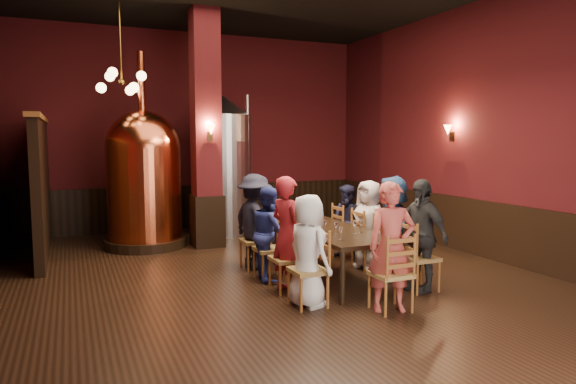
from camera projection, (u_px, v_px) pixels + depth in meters
name	position (u px, v px, depth m)	size (l,w,h in m)	color
room	(274.00, 127.00, 7.34)	(10.00, 10.02, 4.50)	black
wainscot_right	(482.00, 229.00, 9.07)	(0.08, 9.90, 1.00)	black
wainscot_back	(197.00, 206.00, 12.06)	(7.90, 0.08, 1.00)	black
column	(206.00, 130.00, 9.79)	(0.58, 0.58, 4.50)	#450E13
partition	(41.00, 189.00, 9.13)	(0.22, 3.50, 2.40)	black
pendant_cluster	(122.00, 82.00, 9.20)	(0.90, 0.90, 1.70)	#A57226
sconce_wall	(452.00, 132.00, 9.60)	(0.20, 0.20, 0.36)	black
sconce_column	(210.00, 132.00, 9.52)	(0.20, 0.20, 0.36)	black
dining_table	(331.00, 233.00, 7.61)	(1.00, 2.40, 0.75)	black
chair_0	(308.00, 270.00, 6.39)	(0.46, 0.46, 0.92)	brown
person_0	(308.00, 251.00, 6.36)	(0.69, 0.45, 1.41)	silver
chair_1	(287.00, 258.00, 7.00)	(0.46, 0.46, 0.92)	brown
person_1	(287.00, 234.00, 6.96)	(0.58, 0.38, 1.59)	maroon
chair_2	(270.00, 249.00, 7.60)	(0.46, 0.46, 0.92)	brown
person_2	(270.00, 233.00, 7.58)	(0.68, 0.33, 1.39)	navy
chair_3	(255.00, 241.00, 8.22)	(0.46, 0.46, 0.92)	brown
person_3	(255.00, 222.00, 8.18)	(0.99, 0.57, 1.53)	black
chair_4	(420.00, 258.00, 7.05)	(0.46, 0.46, 0.92)	brown
person_4	(421.00, 235.00, 7.01)	(0.91, 0.38, 1.55)	black
chair_5	(392.00, 248.00, 7.66)	(0.46, 0.46, 0.92)	brown
person_5	(392.00, 227.00, 7.63)	(1.43, 0.46, 1.54)	#2B5083
chair_6	(368.00, 240.00, 8.26)	(0.46, 0.46, 0.92)	brown
person_6	(369.00, 225.00, 8.24)	(0.70, 0.45, 1.42)	beige
chair_7	(348.00, 233.00, 8.88)	(0.46, 0.46, 0.92)	brown
person_7	(348.00, 222.00, 8.86)	(0.63, 0.31, 1.29)	black
chair_8	(391.00, 274.00, 6.21)	(0.46, 0.46, 0.92)	brown
person_8	(391.00, 247.00, 6.18)	(0.58, 0.38, 1.58)	#A94038
copper_kettle	(144.00, 177.00, 9.82)	(1.57, 1.57, 3.70)	black
steel_vessel	(224.00, 165.00, 11.20)	(1.62, 1.62, 3.01)	#B2B2B7
rose_vase	(301.00, 207.00, 8.48)	(0.19, 0.19, 0.32)	white
wine_glass_0	(336.00, 229.00, 7.16)	(0.07, 0.07, 0.17)	white
wine_glass_1	(325.00, 226.00, 7.34)	(0.07, 0.07, 0.17)	white
wine_glass_2	(341.00, 233.00, 6.80)	(0.07, 0.07, 0.17)	white
wine_glass_3	(310.00, 218.00, 8.10)	(0.07, 0.07, 0.17)	white
wine_glass_4	(361.00, 227.00, 7.31)	(0.07, 0.07, 0.17)	white
wine_glass_5	(307.00, 222.00, 7.75)	(0.07, 0.07, 0.17)	white
wine_glass_6	(354.00, 228.00, 7.23)	(0.07, 0.07, 0.17)	white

